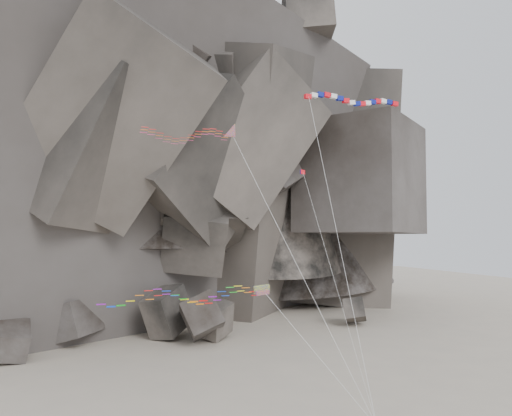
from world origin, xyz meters
name	(u,v)px	position (x,y,z in m)	size (l,w,h in m)	color
headland	(124,114)	(0.00, 70.00, 42.00)	(110.00, 70.00, 84.00)	#564D46
boulder_field	(145,327)	(-3.19, 35.50, 2.47)	(73.35, 17.52, 9.05)	#47423F
delta_kite	(184,134)	(-7.29, 3.62, 25.98)	(17.00, 11.65, 25.93)	red
banner_kite	(353,102)	(10.44, 2.11, 30.54)	(11.02, 10.40, 29.72)	red
parafoil_kite	(178,296)	(-8.20, 2.01, 11.67)	(20.86, 9.85, 10.85)	#E0F10D
pennant_kite	(314,213)	(3.10, -1.92, 18.83)	(3.19, 6.77, 21.25)	red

